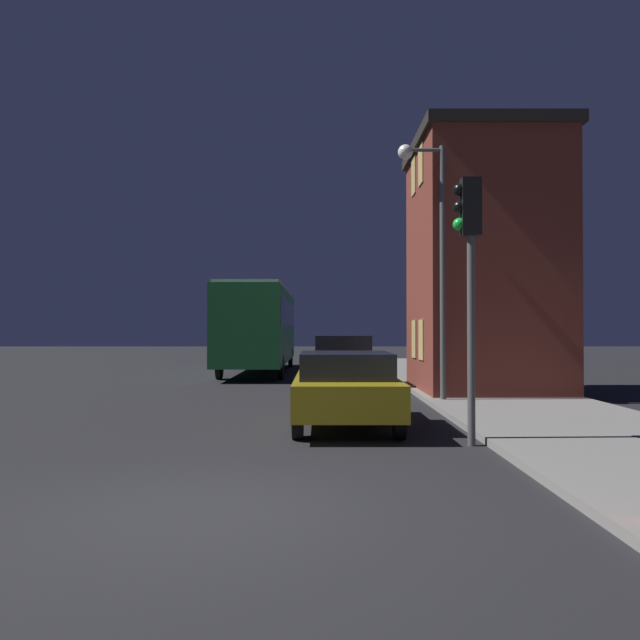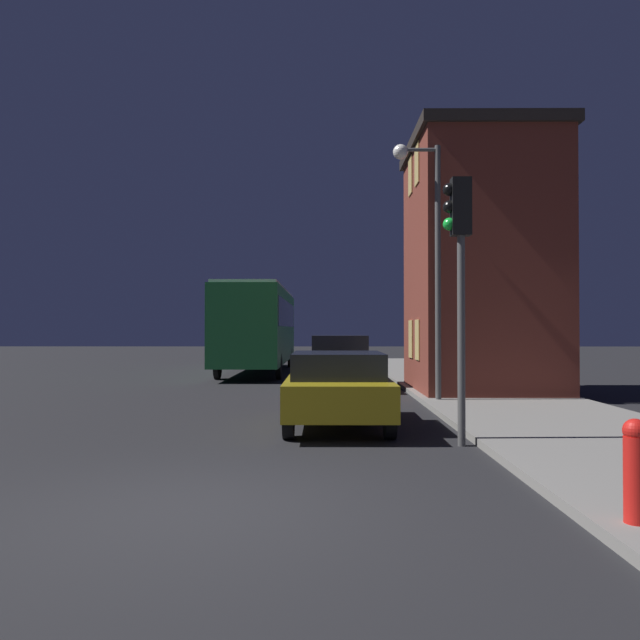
{
  "view_description": "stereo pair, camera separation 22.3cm",
  "coord_description": "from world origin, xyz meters",
  "px_view_note": "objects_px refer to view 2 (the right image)",
  "views": [
    {
      "loc": [
        1.08,
        -6.27,
        1.8
      ],
      "look_at": [
        1.18,
        12.81,
        2.09
      ],
      "focal_mm": 35.0,
      "sensor_mm": 36.0,
      "label": 1
    },
    {
      "loc": [
        1.31,
        -6.27,
        1.8
      ],
      "look_at": [
        1.18,
        12.81,
        2.09
      ],
      "focal_mm": 35.0,
      "sensor_mm": 36.0,
      "label": 2
    }
  ],
  "objects_px": {
    "traffic_light": "(459,253)",
    "bare_tree": "(446,302)",
    "bus": "(259,323)",
    "car_mid_lane": "(339,361)",
    "streetlamp": "(427,234)",
    "fire_hydrant": "(636,468)",
    "car_near_lane": "(338,387)"
  },
  "relations": [
    {
      "from": "fire_hydrant",
      "to": "bus",
      "type": "bearing_deg",
      "value": 104.76
    },
    {
      "from": "car_mid_lane",
      "to": "streetlamp",
      "type": "bearing_deg",
      "value": -63.92
    },
    {
      "from": "bare_tree",
      "to": "car_near_lane",
      "type": "xyz_separation_m",
      "value": [
        -3.01,
        -5.12,
        -1.8
      ]
    },
    {
      "from": "car_near_lane",
      "to": "car_mid_lane",
      "type": "relative_size",
      "value": 0.98
    },
    {
      "from": "fire_hydrant",
      "to": "car_mid_lane",
      "type": "bearing_deg",
      "value": 99.29
    },
    {
      "from": "bus",
      "to": "streetlamp",
      "type": "bearing_deg",
      "value": -64.78
    },
    {
      "from": "fire_hydrant",
      "to": "car_near_lane",
      "type": "bearing_deg",
      "value": 112.02
    },
    {
      "from": "traffic_light",
      "to": "fire_hydrant",
      "type": "relative_size",
      "value": 4.6
    },
    {
      "from": "streetlamp",
      "to": "bare_tree",
      "type": "relative_size",
      "value": 1.23
    },
    {
      "from": "bus",
      "to": "car_mid_lane",
      "type": "relative_size",
      "value": 2.7
    },
    {
      "from": "streetlamp",
      "to": "car_near_lane",
      "type": "xyz_separation_m",
      "value": [
        -2.24,
        -3.51,
        -3.36
      ]
    },
    {
      "from": "bus",
      "to": "fire_hydrant",
      "type": "distance_m",
      "value": 21.45
    },
    {
      "from": "bare_tree",
      "to": "car_near_lane",
      "type": "relative_size",
      "value": 1.24
    },
    {
      "from": "car_mid_lane",
      "to": "fire_hydrant",
      "type": "distance_m",
      "value": 13.9
    },
    {
      "from": "bare_tree",
      "to": "streetlamp",
      "type": "bearing_deg",
      "value": -115.57
    },
    {
      "from": "car_near_lane",
      "to": "traffic_light",
      "type": "bearing_deg",
      "value": -44.93
    },
    {
      "from": "traffic_light",
      "to": "bus",
      "type": "distance_m",
      "value": 17.18
    },
    {
      "from": "traffic_light",
      "to": "car_near_lane",
      "type": "height_order",
      "value": "traffic_light"
    },
    {
      "from": "bus",
      "to": "car_mid_lane",
      "type": "bearing_deg",
      "value": -65.3
    },
    {
      "from": "traffic_light",
      "to": "car_near_lane",
      "type": "bearing_deg",
      "value": 135.07
    },
    {
      "from": "traffic_light",
      "to": "car_near_lane",
      "type": "xyz_separation_m",
      "value": [
        -1.85,
        1.85,
        -2.24
      ]
    },
    {
      "from": "traffic_light",
      "to": "bare_tree",
      "type": "height_order",
      "value": "bare_tree"
    },
    {
      "from": "bare_tree",
      "to": "bus",
      "type": "distance_m",
      "value": 11.24
    },
    {
      "from": "traffic_light",
      "to": "car_mid_lane",
      "type": "relative_size",
      "value": 1.0
    },
    {
      "from": "streetlamp",
      "to": "bus",
      "type": "height_order",
      "value": "streetlamp"
    },
    {
      "from": "streetlamp",
      "to": "car_near_lane",
      "type": "distance_m",
      "value": 5.35
    },
    {
      "from": "bus",
      "to": "car_near_lane",
      "type": "bearing_deg",
      "value": -78.43
    },
    {
      "from": "bus",
      "to": "car_mid_lane",
      "type": "height_order",
      "value": "bus"
    },
    {
      "from": "bus",
      "to": "car_near_lane",
      "type": "xyz_separation_m",
      "value": [
        2.99,
        -14.62,
        -1.34
      ]
    },
    {
      "from": "car_mid_lane",
      "to": "car_near_lane",
      "type": "bearing_deg",
      "value": -91.62
    },
    {
      "from": "streetlamp",
      "to": "traffic_light",
      "type": "bearing_deg",
      "value": -94.14
    },
    {
      "from": "streetlamp",
      "to": "bare_tree",
      "type": "bearing_deg",
      "value": 64.43
    }
  ]
}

